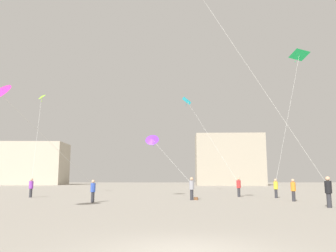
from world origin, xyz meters
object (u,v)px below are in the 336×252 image
Objects in this scene: person_in_purple at (31,187)px; building_centre_hall at (229,160)px; kite_violet_diamond at (152,139)px; kite_cyan_delta at (188,102)px; kite_emerald_delta at (299,57)px; person_in_orange at (293,189)px; person_in_yellow at (276,187)px; person_in_red at (239,186)px; kite_lime_diamond at (42,98)px; handbag_beside_flyer at (196,199)px; person_in_blue at (93,190)px; building_left_hall at (34,164)px; person_in_grey at (192,187)px; person_in_black at (328,190)px.

person_in_purple is 63.81m from building_centre_hall.
building_centre_hall is (18.51, 55.40, 1.05)m from kite_violet_diamond.
kite_emerald_delta is at bearing -51.80° from kite_cyan_delta.
person_in_yellow is at bearing 173.22° from person_in_orange.
person_in_yellow is 0.14× the size of kite_cyan_delta.
person_in_yellow is at bearing 115.01° from person_in_red.
kite_lime_diamond is (-23.73, 6.00, 9.70)m from person_in_yellow.
person_in_purple is at bearing -28.74° from person_in_red.
kite_lime_diamond is (-16.87, -7.62, -1.34)m from kite_cyan_delta.
kite_cyan_delta is 13.86m from kite_violet_diamond.
kite_lime_diamond is 13.99m from kite_violet_diamond.
person_in_blue is at bearing -160.83° from handbag_beside_flyer.
handbag_beside_flyer is at bearing -50.91° from person_in_blue.
person_in_yellow is 0.10× the size of building_left_hall.
person_in_grey is 0.10× the size of building_centre_hall.
kite_cyan_delta is at bearing 51.01° from person_in_yellow.
person_in_black is 68.47m from building_centre_hall.
person_in_red is 56.76m from building_centre_hall.
building_left_hall is (-43.85, 64.50, 4.90)m from person_in_red.
kite_lime_diamond reaches higher than handbag_beside_flyer.
person_in_black is at bearing -45.92° from handbag_beside_flyer.
handbag_beside_flyer is at bearing -108.46° from person_in_orange.
person_in_purple is 19.63m from person_in_red.
kite_lime_diamond is 0.55× the size of building_centre_hall.
kite_emerald_delta reaches higher than person_in_yellow.
person_in_grey is at bearing 134.13° from person_in_yellow.
person_in_grey is 0.14× the size of kite_emerald_delta.
person_in_blue is (-12.47, -7.48, -0.11)m from person_in_red.
person_in_blue is 23.40m from kite_emerald_delta.
person_in_orange is 0.13× the size of kite_emerald_delta.
person_in_grey is 0.15× the size of kite_cyan_delta.
person_in_black is 10.52m from handbag_beside_flyer.
person_in_grey is 0.19× the size of kite_lime_diamond.
person_in_red is 9.51m from kite_violet_diamond.
person_in_purple is 1.03× the size of person_in_orange.
person_in_blue is at bearing 0.48° from person_in_red.
kite_emerald_delta reaches higher than building_left_hall.
handbag_beside_flyer is (3.76, -4.91, -5.42)m from kite_violet_diamond.
building_left_hall is 54.74m from building_centre_hall.
person_in_red is 3.54m from person_in_yellow.
kite_lime_diamond is at bearing 55.93° from person_in_blue.
person_in_blue is at bearing -66.44° from building_left_hall.
person_in_red is 6.67m from handbag_beside_flyer.
person_in_orange is at bearing -56.74° from building_left_hall.
building_centre_hall reaches higher than kite_lime_diamond.
person_in_blue is (-7.52, -2.63, -0.11)m from person_in_grey.
person_in_red reaches higher than person_in_orange.
kite_cyan_delta is 0.71× the size of building_centre_hall.
person_in_red is 14.54m from person_in_blue.
person_in_orange is (7.70, -1.70, -0.07)m from person_in_grey.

